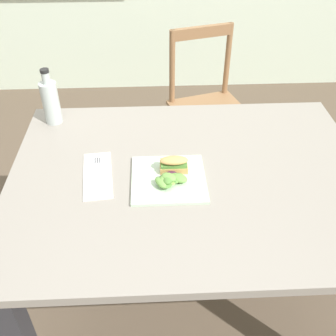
% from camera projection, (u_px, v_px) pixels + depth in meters
% --- Properties ---
extents(ground_plane, '(8.33, 8.33, 0.00)m').
position_uv_depth(ground_plane, '(176.00, 291.00, 1.84)').
color(ground_plane, brown).
extents(dining_table, '(1.23, 0.93, 0.74)m').
position_uv_depth(dining_table, '(189.00, 200.00, 1.42)').
color(dining_table, gray).
rests_on(dining_table, ground).
extents(chair_wooden_far, '(0.50, 0.50, 0.87)m').
position_uv_depth(chair_wooden_far, '(208.00, 108.00, 2.28)').
color(chair_wooden_far, '#8E6642').
rests_on(chair_wooden_far, ground).
extents(plate_lunch, '(0.25, 0.25, 0.01)m').
position_uv_depth(plate_lunch, '(169.00, 179.00, 1.32)').
color(plate_lunch, beige).
rests_on(plate_lunch, dining_table).
extents(sandwich_half_front, '(0.09, 0.05, 0.06)m').
position_uv_depth(sandwich_half_front, '(174.00, 164.00, 1.33)').
color(sandwich_half_front, tan).
rests_on(sandwich_half_front, plate_lunch).
extents(salad_mixed_greens, '(0.12, 0.10, 0.04)m').
position_uv_depth(salad_mixed_greens, '(169.00, 179.00, 1.28)').
color(salad_mixed_greens, '#3D7033').
rests_on(salad_mixed_greens, plate_lunch).
extents(napkin_folded, '(0.12, 0.26, 0.00)m').
position_uv_depth(napkin_folded, '(98.00, 175.00, 1.34)').
color(napkin_folded, silver).
rests_on(napkin_folded, dining_table).
extents(fork_on_napkin, '(0.04, 0.19, 0.00)m').
position_uv_depth(fork_on_napkin, '(98.00, 171.00, 1.35)').
color(fork_on_napkin, silver).
rests_on(fork_on_napkin, napkin_folded).
extents(bottle_cold_brew, '(0.07, 0.07, 0.23)m').
position_uv_depth(bottle_cold_brew, '(51.00, 104.00, 1.56)').
color(bottle_cold_brew, '#472819').
rests_on(bottle_cold_brew, dining_table).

